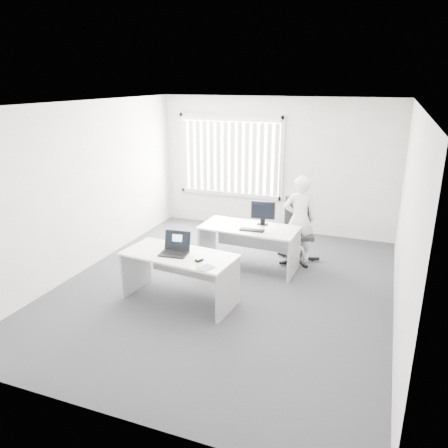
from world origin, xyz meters
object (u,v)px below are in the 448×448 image
at_px(desk_near, 179,267).
at_px(laptop, 173,245).
at_px(person, 299,219).
at_px(office_chair, 298,241).
at_px(monitor, 263,213).
at_px(desk_far, 249,238).

xyz_separation_m(desk_near, laptop, (-0.06, -0.05, 0.36)).
bearing_deg(desk_near, person, 63.72).
height_order(desk_near, office_chair, office_chair).
height_order(desk_near, monitor, monitor).
relative_size(laptop, monitor, 0.94).
distance_m(laptop, monitor, 1.94).
relative_size(desk_near, monitor, 4.10).
bearing_deg(office_chair, desk_near, -139.32).
bearing_deg(desk_near, desk_far, 74.76).
distance_m(office_chair, laptop, 2.63).
distance_m(person, monitor, 0.70).
xyz_separation_m(laptop, monitor, (0.82, 1.76, 0.06)).
distance_m(desk_near, person, 2.48).
bearing_deg(person, office_chair, -90.24).
relative_size(office_chair, laptop, 2.93).
bearing_deg(desk_far, laptop, -109.93).
xyz_separation_m(desk_far, person, (0.74, 0.59, 0.25)).
distance_m(office_chair, person, 0.43).
bearing_deg(monitor, desk_far, -136.80).
relative_size(desk_near, desk_far, 1.02).
height_order(office_chair, person, person).
distance_m(desk_far, person, 0.98).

